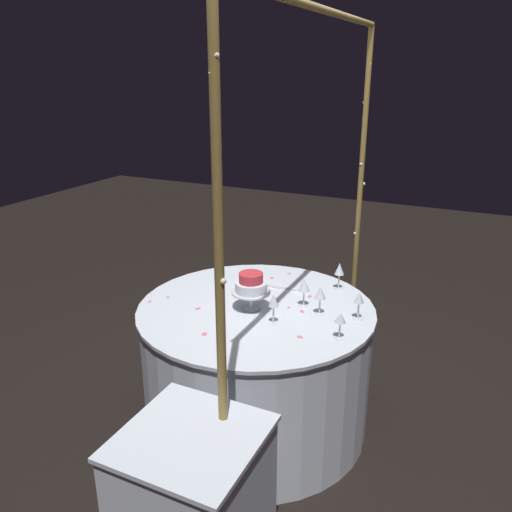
% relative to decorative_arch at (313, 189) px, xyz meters
% --- Properties ---
extents(ground_plane, '(12.00, 12.00, 0.00)m').
position_rel_decorative_arch_xyz_m(ground_plane, '(-0.00, -0.32, -1.51)').
color(ground_plane, black).
extents(decorative_arch, '(1.99, 0.06, 2.34)m').
position_rel_decorative_arch_xyz_m(decorative_arch, '(0.00, 0.00, 0.00)').
color(decorative_arch, olive).
rests_on(decorative_arch, ground).
extents(main_table, '(1.36, 1.36, 0.79)m').
position_rel_decorative_arch_xyz_m(main_table, '(-0.00, -0.32, -1.11)').
color(main_table, silver).
rests_on(main_table, ground).
extents(tiered_cake, '(0.22, 0.22, 0.22)m').
position_rel_decorative_arch_xyz_m(tiered_cake, '(0.03, -0.33, -0.57)').
color(tiered_cake, silver).
rests_on(tiered_cake, main_table).
extents(wine_glass_0, '(0.06, 0.06, 0.17)m').
position_rel_decorative_arch_xyz_m(wine_glass_0, '(0.14, -0.15, -0.59)').
color(wine_glass_0, silver).
rests_on(wine_glass_0, main_table).
extents(wine_glass_1, '(0.07, 0.07, 0.17)m').
position_rel_decorative_arch_xyz_m(wine_glass_1, '(-0.13, -0.08, -0.59)').
color(wine_glass_1, silver).
rests_on(wine_glass_1, main_table).
extents(wine_glass_2, '(0.06, 0.06, 0.16)m').
position_rel_decorative_arch_xyz_m(wine_glass_2, '(-0.10, 0.25, -0.60)').
color(wine_glass_2, silver).
rests_on(wine_glass_2, main_table).
extents(wine_glass_3, '(0.06, 0.06, 0.16)m').
position_rel_decorative_arch_xyz_m(wine_glass_3, '(-0.07, 0.04, -0.59)').
color(wine_glass_3, silver).
rests_on(wine_glass_3, main_table).
extents(wine_glass_4, '(0.06, 0.06, 0.17)m').
position_rel_decorative_arch_xyz_m(wine_glass_4, '(-0.45, 0.03, -0.59)').
color(wine_glass_4, silver).
rests_on(wine_glass_4, main_table).
extents(wine_glass_5, '(0.06, 0.06, 0.14)m').
position_rel_decorative_arch_xyz_m(wine_glass_5, '(0.15, 0.22, -0.61)').
color(wine_glass_5, silver).
rests_on(wine_glass_5, main_table).
extents(cake_knife, '(0.04, 0.30, 0.01)m').
position_rel_decorative_arch_xyz_m(cake_knife, '(-0.31, -0.25, -0.71)').
color(cake_knife, silver).
rests_on(cake_knife, main_table).
extents(rose_petal_0, '(0.03, 0.02, 0.00)m').
position_rel_decorative_arch_xyz_m(rose_petal_0, '(0.21, -0.91, -0.71)').
color(rose_petal_0, '#EA6B84').
rests_on(rose_petal_0, main_table).
extents(rose_petal_1, '(0.02, 0.03, 0.00)m').
position_rel_decorative_arch_xyz_m(rose_petal_1, '(-0.12, -0.22, -0.71)').
color(rose_petal_1, '#EA6B84').
rests_on(rose_petal_1, main_table).
extents(rose_petal_2, '(0.03, 0.02, 0.00)m').
position_rel_decorative_arch_xyz_m(rose_petal_2, '(-0.07, -0.14, -0.71)').
color(rose_petal_2, '#EA6B84').
rests_on(rose_petal_2, main_table).
extents(rose_petal_3, '(0.04, 0.03, 0.00)m').
position_rel_decorative_arch_xyz_m(rose_petal_3, '(-0.43, -0.41, -0.71)').
color(rose_petal_3, '#EA6B84').
rests_on(rose_petal_3, main_table).
extents(rose_petal_4, '(0.04, 0.05, 0.00)m').
position_rel_decorative_arch_xyz_m(rose_petal_4, '(-0.22, -0.54, -0.71)').
color(rose_petal_4, '#EA6B84').
rests_on(rose_petal_4, main_table).
extents(rose_petal_5, '(0.04, 0.04, 0.00)m').
position_rel_decorative_arch_xyz_m(rose_petal_5, '(-0.05, -0.05, -0.71)').
color(rose_petal_5, '#EA6B84').
rests_on(rose_petal_5, main_table).
extents(rose_petal_6, '(0.04, 0.03, 0.00)m').
position_rel_decorative_arch_xyz_m(rose_petal_6, '(-0.27, -0.09, -0.71)').
color(rose_petal_6, '#EA6B84').
rests_on(rose_petal_6, main_table).
extents(rose_petal_7, '(0.02, 0.03, 0.00)m').
position_rel_decorative_arch_xyz_m(rose_petal_7, '(-0.56, -0.34, -0.71)').
color(rose_petal_7, '#EA6B84').
rests_on(rose_petal_7, main_table).
extents(rose_petal_8, '(0.04, 0.04, 0.00)m').
position_rel_decorative_arch_xyz_m(rose_petal_8, '(0.17, -0.60, -0.71)').
color(rose_petal_8, '#EA6B84').
rests_on(rose_petal_8, main_table).
extents(rose_petal_9, '(0.04, 0.03, 0.00)m').
position_rel_decorative_arch_xyz_m(rose_petal_9, '(0.41, -0.41, -0.71)').
color(rose_petal_9, '#EA6B84').
rests_on(rose_petal_9, main_table).
extents(rose_petal_10, '(0.03, 0.04, 0.00)m').
position_rel_decorative_arch_xyz_m(rose_petal_10, '(0.23, 0.04, -0.71)').
color(rose_petal_10, '#EA6B84').
rests_on(rose_petal_10, main_table).
extents(rose_petal_11, '(0.02, 0.03, 0.00)m').
position_rel_decorative_arch_xyz_m(rose_petal_11, '(0.11, -0.85, -0.71)').
color(rose_petal_11, '#EA6B84').
rests_on(rose_petal_11, main_table).
extents(rose_petal_12, '(0.03, 0.03, 0.00)m').
position_rel_decorative_arch_xyz_m(rose_petal_12, '(-0.10, -0.26, -0.71)').
color(rose_petal_12, '#EA6B84').
rests_on(rose_petal_12, main_table).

